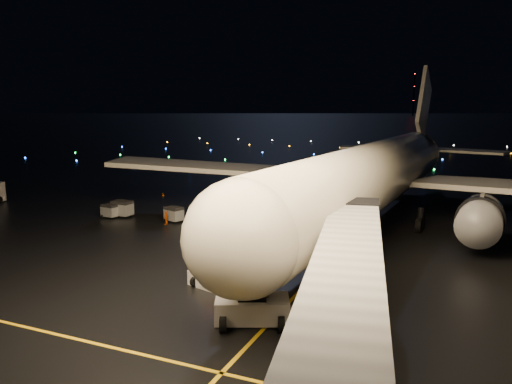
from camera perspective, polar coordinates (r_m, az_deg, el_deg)
ground at (r=330.94m, az=19.64°, el=6.93°), size 2000.00×2000.00×0.00m
lane_centre at (r=47.87m, az=9.98°, el=-5.96°), size 0.25×80.00×0.02m
airliner at (r=56.28m, az=14.25°, el=6.02°), size 70.97×67.84×18.97m
pushback_tug at (r=30.82m, az=-0.43°, el=-12.73°), size 4.98×3.89×2.11m
belt_loader at (r=35.75m, az=-4.10°, el=-8.38°), size 7.40×3.95×3.46m
crew_c at (r=55.80m, az=-10.24°, el=-2.91°), size 0.60×0.98×1.56m
safety_cone_0 at (r=54.91m, az=-3.73°, el=-3.57°), size 0.42×0.42×0.45m
safety_cone_1 at (r=57.17m, az=2.86°, el=-2.97°), size 0.53×0.53×0.55m
safety_cone_2 at (r=59.31m, az=-3.83°, el=-2.54°), size 0.56×0.56×0.50m
safety_cone_3 at (r=73.79m, az=-10.57°, el=-0.27°), size 0.55×0.55×0.49m
radio_mast at (r=774.57m, az=17.60°, el=10.68°), size 1.80×1.80×64.00m
taxiway_lights at (r=138.35m, az=14.00°, el=4.18°), size 164.00×92.00×0.36m
baggage_cart_0 at (r=57.12m, az=-9.37°, el=-2.53°), size 2.29×1.90×1.68m
baggage_cart_1 at (r=60.80m, az=-16.32°, el=-2.10°), size 2.02×1.55×1.58m
baggage_cart_2 at (r=60.92m, az=-15.04°, el=-1.86°), size 2.25×1.58×1.90m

